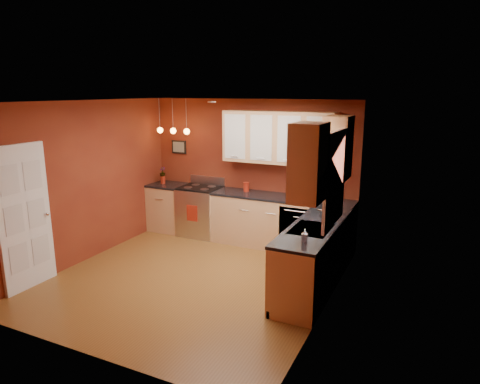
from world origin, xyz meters
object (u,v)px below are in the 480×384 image
at_px(gas_range, 200,211).
at_px(sink, 312,230).
at_px(red_canister, 246,187).
at_px(soap_pump, 305,236).
at_px(coffee_maker, 318,192).

distance_m(gas_range, sink, 3.05).
height_order(red_canister, soap_pump, red_canister).
bearing_deg(red_canister, gas_range, -174.86).
bearing_deg(soap_pump, sink, 96.95).
bearing_deg(coffee_maker, sink, -58.61).
height_order(coffee_maker, soap_pump, coffee_maker).
height_order(sink, red_canister, sink).
distance_m(gas_range, coffee_maker, 2.35).
bearing_deg(gas_range, sink, -29.78).
relative_size(gas_range, soap_pump, 6.74).
bearing_deg(sink, gas_range, 150.22).
relative_size(red_canister, soap_pump, 1.03).
bearing_deg(coffee_maker, gas_range, -158.88).
xyz_separation_m(sink, coffee_maker, (-0.35, 1.58, 0.16)).
bearing_deg(sink, soap_pump, -83.05).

